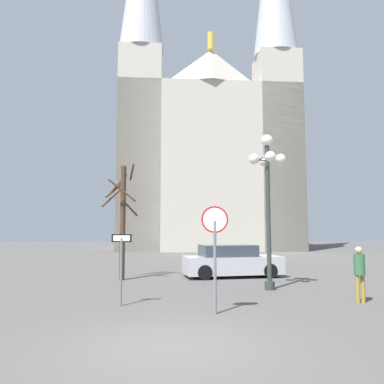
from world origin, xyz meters
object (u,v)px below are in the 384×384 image
at_px(street_lamp, 268,181).
at_px(parked_car_near_silver, 231,262).
at_px(stop_sign, 215,239).
at_px(bare_tree, 122,217).
at_px(cathedral, 207,140).
at_px(pedestrian_walking, 359,269).
at_px(one_way_arrow_sign, 121,261).

relative_size(street_lamp, parked_car_near_silver, 1.23).
distance_m(stop_sign, bare_tree, 7.48).
height_order(cathedral, bare_tree, cathedral).
xyz_separation_m(street_lamp, pedestrian_walking, (2.13, -2.48, -2.93)).
bearing_deg(pedestrian_walking, cathedral, 94.99).
distance_m(street_lamp, pedestrian_walking, 4.39).
relative_size(stop_sign, one_way_arrow_sign, 1.37).
bearing_deg(parked_car_near_silver, pedestrian_walking, -63.65).
xyz_separation_m(stop_sign, pedestrian_walking, (4.44, 1.34, -0.92)).
height_order(cathedral, stop_sign, cathedral).
relative_size(cathedral, bare_tree, 8.21).
bearing_deg(bare_tree, parked_car_near_silver, 10.36).
height_order(stop_sign, pedestrian_walking, stop_sign).
distance_m(cathedral, parked_car_near_silver, 26.11).
height_order(stop_sign, bare_tree, bare_tree).
xyz_separation_m(stop_sign, bare_tree, (-3.46, 6.58, 0.77)).
xyz_separation_m(one_way_arrow_sign, street_lamp, (4.91, 2.72, 2.66)).
relative_size(cathedral, one_way_arrow_sign, 20.24).
relative_size(cathedral, pedestrian_walking, 24.85).
bearing_deg(street_lamp, one_way_arrow_sign, -150.99).
relative_size(one_way_arrow_sign, street_lamp, 0.36).
height_order(cathedral, one_way_arrow_sign, cathedral).
xyz_separation_m(cathedral, pedestrian_walking, (2.59, -29.65, -11.03)).
relative_size(street_lamp, bare_tree, 1.14).
distance_m(cathedral, stop_sign, 32.65).
bearing_deg(cathedral, one_way_arrow_sign, -98.48).
bearing_deg(street_lamp, cathedral, 90.96).
bearing_deg(cathedral, stop_sign, -93.41).
relative_size(cathedral, street_lamp, 7.22).
distance_m(bare_tree, parked_car_near_silver, 5.33).
bearing_deg(parked_car_near_silver, one_way_arrow_sign, -122.14).
bearing_deg(cathedral, parked_car_near_silver, -91.09).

